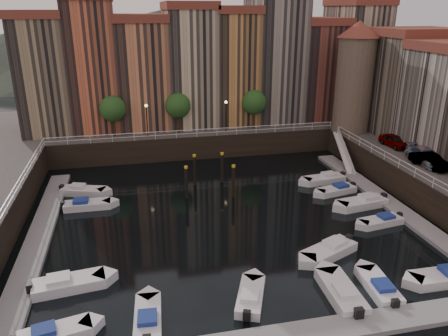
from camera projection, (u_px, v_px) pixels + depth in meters
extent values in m
plane|color=black|center=(225.00, 214.00, 41.01)|extent=(200.00, 200.00, 0.00)
cube|color=black|center=(186.00, 128.00, 64.34)|extent=(80.00, 20.00, 3.00)
cube|color=gray|center=(40.00, 235.00, 36.75)|extent=(2.00, 28.00, 0.35)
cube|color=gray|center=(386.00, 201.00, 43.32)|extent=(2.00, 28.00, 0.35)
cone|color=#2D382D|center=(51.00, 47.00, 133.39)|extent=(80.00, 80.00, 14.00)
cone|color=#2D382D|center=(165.00, 39.00, 139.80)|extent=(100.00, 100.00, 18.00)
cone|color=#2D382D|center=(269.00, 47.00, 147.93)|extent=(70.00, 70.00, 12.00)
cube|color=#907C5B|center=(47.00, 77.00, 55.47)|extent=(6.00, 10.00, 14.00)
cube|color=brown|center=(38.00, 14.00, 52.90)|extent=(6.30, 10.30, 1.00)
cube|color=#C6613E|center=(94.00, 67.00, 56.33)|extent=(5.80, 10.00, 16.00)
cube|color=#CB7E53|center=(143.00, 76.00, 58.00)|extent=(6.50, 10.00, 13.50)
cube|color=brown|center=(139.00, 18.00, 55.51)|extent=(6.80, 10.30, 1.00)
cube|color=#CCB790|center=(190.00, 68.00, 59.03)|extent=(6.20, 10.00, 15.00)
cube|color=brown|center=(188.00, 5.00, 56.28)|extent=(6.50, 10.30, 1.00)
cube|color=#C18646|center=(232.00, 69.00, 60.31)|extent=(5.60, 10.00, 14.50)
cube|color=brown|center=(233.00, 10.00, 57.65)|extent=(5.90, 10.30, 1.00)
cube|color=gray|center=(274.00, 61.00, 61.19)|extent=(6.40, 10.00, 16.50)
cube|color=brown|center=(314.00, 72.00, 63.05)|extent=(6.00, 10.00, 13.00)
cube|color=brown|center=(318.00, 21.00, 60.64)|extent=(6.30, 10.30, 1.00)
cube|color=tan|center=(353.00, 62.00, 63.82)|extent=(5.90, 10.00, 15.50)
cube|color=brown|center=(359.00, 2.00, 60.99)|extent=(6.20, 10.30, 1.00)
cube|color=#746957|center=(411.00, 87.00, 54.30)|extent=(9.00, 8.00, 12.00)
cube|color=brown|center=(419.00, 32.00, 52.06)|extent=(9.30, 8.30, 1.00)
cylinder|color=#6B5B4C|center=(354.00, 85.00, 55.27)|extent=(4.60, 4.60, 12.00)
cone|color=brown|center=(359.00, 29.00, 52.93)|extent=(5.20, 5.20, 2.00)
cylinder|color=black|center=(115.00, 128.00, 54.23)|extent=(0.30, 0.30, 2.40)
sphere|color=#1E4719|center=(113.00, 109.00, 53.40)|extent=(3.20, 3.20, 3.20)
cylinder|color=black|center=(179.00, 124.00, 55.85)|extent=(0.30, 0.30, 2.40)
sphere|color=#1E4719|center=(178.00, 106.00, 55.03)|extent=(3.20, 3.20, 3.20)
cylinder|color=black|center=(254.00, 120.00, 57.88)|extent=(0.30, 0.30, 2.40)
sphere|color=#1E4719|center=(254.00, 102.00, 57.05)|extent=(3.20, 3.20, 3.20)
cylinder|color=black|center=(147.00, 122.00, 53.85)|extent=(0.12, 0.12, 4.00)
sphere|color=#FFD88C|center=(146.00, 106.00, 53.16)|extent=(0.36, 0.36, 0.36)
cylinder|color=black|center=(226.00, 118.00, 55.87)|extent=(0.12, 0.12, 4.00)
sphere|color=#FFD88C|center=(226.00, 102.00, 55.19)|extent=(0.36, 0.36, 0.36)
cube|color=white|center=(197.00, 130.00, 54.32)|extent=(36.00, 0.08, 0.08)
cube|color=white|center=(197.00, 133.00, 54.48)|extent=(36.00, 0.06, 0.06)
cube|color=white|center=(407.00, 164.00, 42.39)|extent=(0.08, 34.00, 0.08)
cube|color=white|center=(407.00, 168.00, 42.54)|extent=(0.06, 34.00, 0.06)
cube|color=white|center=(9.00, 196.00, 35.08)|extent=(0.08, 34.00, 0.08)
cube|color=white|center=(10.00, 201.00, 35.24)|extent=(0.06, 34.00, 0.06)
cube|color=white|center=(344.00, 152.00, 53.05)|extent=(2.78, 8.26, 2.81)
cube|color=white|center=(344.00, 148.00, 52.87)|extent=(1.93, 8.32, 3.65)
cylinder|color=black|center=(186.00, 185.00, 43.81)|extent=(0.32, 0.32, 3.60)
cylinder|color=gold|center=(186.00, 167.00, 43.17)|extent=(0.36, 0.36, 0.25)
cylinder|color=black|center=(195.00, 172.00, 47.23)|extent=(0.32, 0.32, 3.60)
cylinder|color=gold|center=(194.00, 156.00, 46.60)|extent=(0.36, 0.36, 0.25)
cylinder|color=black|center=(233.00, 183.00, 44.14)|extent=(0.32, 0.32, 3.60)
cylinder|color=gold|center=(234.00, 166.00, 43.50)|extent=(0.36, 0.36, 0.25)
cylinder|color=black|center=(222.00, 170.00, 47.85)|extent=(0.32, 0.32, 3.60)
cylinder|color=gold|center=(222.00, 154.00, 47.22)|extent=(0.36, 0.36, 0.25)
cube|color=silver|center=(55.00, 334.00, 25.39)|extent=(4.38, 2.41, 0.70)
cube|color=navy|center=(44.00, 331.00, 25.03)|extent=(1.52, 1.37, 0.47)
cube|color=silver|center=(69.00, 284.00, 29.93)|extent=(4.96, 2.43, 0.81)
cube|color=silver|center=(58.00, 280.00, 29.56)|extent=(1.67, 1.48, 0.54)
cube|color=black|center=(30.00, 288.00, 29.05)|extent=(0.45, 0.59, 0.76)
cube|color=silver|center=(88.00, 205.00, 42.03)|extent=(4.36, 1.75, 0.74)
cube|color=navy|center=(81.00, 202.00, 41.77)|extent=(1.40, 1.20, 0.49)
cube|color=black|center=(63.00, 205.00, 41.53)|extent=(0.35, 0.50, 0.69)
cube|color=silver|center=(84.00, 191.00, 45.21)|extent=(4.80, 3.08, 0.76)
cube|color=silver|center=(77.00, 187.00, 45.11)|extent=(1.74, 1.62, 0.51)
cube|color=black|center=(62.00, 188.00, 45.36)|extent=(0.50, 0.60, 0.71)
cube|color=silver|center=(443.00, 278.00, 30.61)|extent=(4.67, 1.86, 0.79)
cube|color=silver|center=(381.00, 222.00, 38.83)|extent=(4.15, 2.09, 0.68)
cube|color=navy|center=(386.00, 217.00, 38.87)|extent=(1.41, 1.25, 0.45)
cube|color=black|center=(400.00, 216.00, 39.44)|extent=(0.38, 0.49, 0.63)
cube|color=silver|center=(362.00, 203.00, 42.33)|extent=(5.12, 2.59, 0.83)
cube|color=silver|center=(368.00, 198.00, 42.38)|extent=(1.74, 1.55, 0.56)
cube|color=black|center=(384.00, 197.00, 43.09)|extent=(0.47, 0.61, 0.78)
cube|color=silver|center=(336.00, 191.00, 45.45)|extent=(4.42, 2.44, 0.71)
cube|color=navy|center=(341.00, 186.00, 45.53)|extent=(1.54, 1.39, 0.47)
cube|color=black|center=(353.00, 185.00, 46.22)|extent=(0.42, 0.53, 0.66)
cube|color=silver|center=(324.00, 180.00, 48.29)|extent=(4.75, 2.28, 0.78)
cube|color=silver|center=(329.00, 175.00, 48.32)|extent=(1.59, 1.41, 0.52)
cube|color=black|center=(343.00, 175.00, 48.93)|extent=(0.42, 0.56, 0.73)
cube|color=silver|center=(148.00, 318.00, 26.71)|extent=(1.93, 4.31, 0.72)
cube|color=navy|center=(147.00, 319.00, 26.03)|extent=(1.24, 1.42, 0.48)
cube|color=silver|center=(251.00, 297.00, 28.70)|extent=(3.05, 4.47, 0.71)
cube|color=silver|center=(250.00, 297.00, 28.03)|extent=(1.55, 1.65, 0.47)
cube|color=black|center=(247.00, 315.00, 26.60)|extent=(0.56, 0.48, 0.66)
cube|color=silver|center=(341.00, 292.00, 29.06)|extent=(2.12, 4.98, 0.84)
cube|color=silver|center=(346.00, 292.00, 28.27)|extent=(1.41, 1.62, 0.56)
cube|color=black|center=(359.00, 314.00, 26.59)|extent=(0.57, 0.41, 0.78)
cube|color=silver|center=(378.00, 287.00, 29.75)|extent=(1.99, 4.39, 0.73)
cube|color=navy|center=(383.00, 286.00, 29.05)|extent=(1.27, 1.45, 0.49)
cube|color=black|center=(395.00, 304.00, 27.59)|extent=(0.51, 0.38, 0.68)
imported|color=gray|center=(394.00, 142.00, 50.26)|extent=(1.98, 4.27, 1.42)
imported|color=gray|center=(430.00, 162.00, 43.66)|extent=(2.22, 4.54, 1.43)
imported|color=gray|center=(425.00, 157.00, 44.84)|extent=(2.63, 5.49, 1.54)
cube|color=silver|center=(328.00, 252.00, 33.94)|extent=(5.11, 3.64, 0.81)
cube|color=silver|center=(335.00, 244.00, 34.14)|extent=(1.92, 1.81, 0.54)
cube|color=black|center=(349.00, 239.00, 35.25)|extent=(0.57, 0.65, 0.76)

